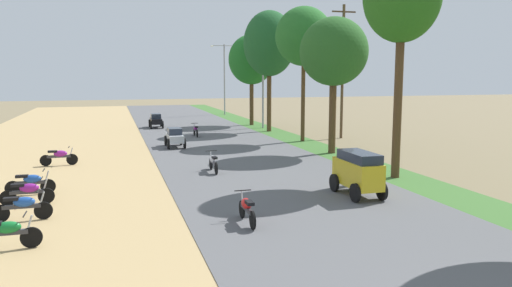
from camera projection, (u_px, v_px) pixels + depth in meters
name	position (u px, v px, depth m)	size (l,w,h in m)	color
parked_motorbike_second	(6.00, 232.00, 12.80)	(1.80, 0.54, 0.94)	black
parked_motorbike_third	(23.00, 205.00, 15.36)	(1.80, 0.54, 0.94)	black
parked_motorbike_fourth	(28.00, 191.00, 17.25)	(1.80, 0.54, 0.94)	black
parked_motorbike_fifth	(31.00, 182.00, 18.75)	(1.80, 0.54, 0.94)	black
parked_motorbike_sixth	(59.00, 156.00, 24.74)	(1.80, 0.54, 0.94)	black
median_tree_third	(334.00, 52.00, 27.95)	(3.88, 3.88, 7.77)	#4C351E
median_tree_fourth	(304.00, 37.00, 32.94)	(3.83, 3.83, 9.03)	#4C351E
median_tree_fifth	(269.00, 44.00, 38.80)	(4.08, 4.08, 9.51)	#4C351E
median_tree_sixth	(252.00, 60.00, 43.93)	(4.11, 4.11, 8.07)	#4C351E
streetlamp_near	(263.00, 73.00, 41.62)	(3.16, 0.20, 8.12)	gray
streetlamp_mid	(224.00, 74.00, 55.79)	(3.16, 0.20, 7.89)	gray
utility_pole_near	(343.00, 70.00, 35.24)	(1.80, 0.20, 9.47)	brown
car_van_yellow	(358.00, 171.00, 18.40)	(1.19, 2.41, 1.67)	gold
car_sedan_silver	(175.00, 136.00, 30.91)	(1.10, 2.26, 1.19)	#B7BCC1
car_sedan_black	(156.00, 120.00, 42.19)	(1.10, 2.26, 1.19)	black
motorbike_ahead_second	(247.00, 207.00, 15.04)	(0.54, 1.80, 0.94)	black
motorbike_ahead_third	(213.00, 161.00, 23.02)	(0.54, 1.80, 0.94)	black
motorbike_ahead_fourth	(196.00, 130.00, 36.27)	(0.54, 1.80, 0.94)	black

